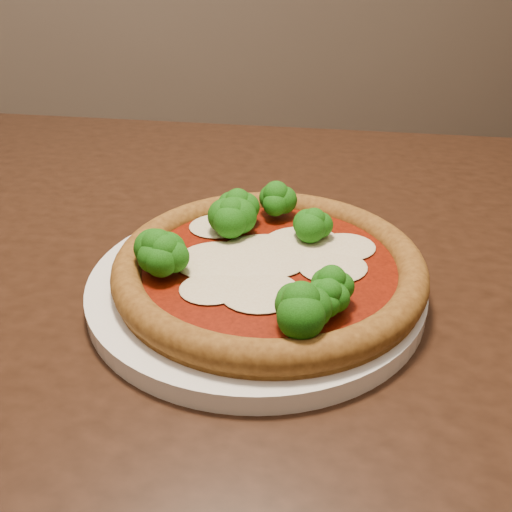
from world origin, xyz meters
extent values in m
cube|color=black|center=(0.12, -0.03, 0.73)|extent=(1.41, 1.24, 0.04)
cylinder|color=black|center=(-0.24, 0.53, 0.35)|extent=(0.06, 0.06, 0.71)
cylinder|color=silver|center=(0.16, -0.10, 0.76)|extent=(0.30, 0.30, 0.02)
cylinder|color=brown|center=(0.17, -0.10, 0.77)|extent=(0.27, 0.27, 0.01)
torus|color=brown|center=(0.17, -0.10, 0.78)|extent=(0.28, 0.28, 0.03)
cylinder|color=#701305|center=(0.17, -0.10, 0.78)|extent=(0.23, 0.23, 0.00)
ellipsoid|color=beige|center=(0.21, -0.08, 0.78)|extent=(0.08, 0.07, 0.01)
ellipsoid|color=beige|center=(0.12, -0.09, 0.78)|extent=(0.07, 0.07, 0.01)
ellipsoid|color=beige|center=(0.13, -0.02, 0.78)|extent=(0.06, 0.05, 0.00)
ellipsoid|color=beige|center=(0.22, -0.12, 0.78)|extent=(0.06, 0.06, 0.00)
ellipsoid|color=beige|center=(0.15, -0.15, 0.78)|extent=(0.07, 0.06, 0.01)
ellipsoid|color=beige|center=(0.11, -0.13, 0.78)|extent=(0.06, 0.05, 0.00)
ellipsoid|color=beige|center=(0.16, -0.09, 0.78)|extent=(0.09, 0.08, 0.01)
ellipsoid|color=beige|center=(0.24, -0.09, 0.78)|extent=(0.06, 0.05, 0.00)
ellipsoid|color=#1E7913|center=(0.20, -0.17, 0.80)|extent=(0.04, 0.04, 0.03)
ellipsoid|color=#1E7913|center=(0.19, -0.19, 0.80)|extent=(0.04, 0.04, 0.03)
ellipsoid|color=#1E7913|center=(0.07, -0.10, 0.81)|extent=(0.05, 0.05, 0.04)
ellipsoid|color=#1E7913|center=(0.22, -0.07, 0.80)|extent=(0.04, 0.04, 0.03)
ellipsoid|color=#1E7913|center=(0.15, -0.02, 0.81)|extent=(0.05, 0.05, 0.04)
ellipsoid|color=#1E7913|center=(0.20, -0.01, 0.81)|extent=(0.05, 0.05, 0.04)
ellipsoid|color=#1E7913|center=(0.17, -0.20, 0.81)|extent=(0.05, 0.05, 0.04)
ellipsoid|color=#1E7913|center=(0.17, -0.19, 0.80)|extent=(0.04, 0.04, 0.03)
ellipsoid|color=#1E7913|center=(0.08, -0.10, 0.81)|extent=(0.04, 0.04, 0.04)
ellipsoid|color=#1E7913|center=(0.14, -0.05, 0.81)|extent=(0.05, 0.05, 0.04)
camera|label=1|loc=(0.07, -0.53, 1.05)|focal=40.00mm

